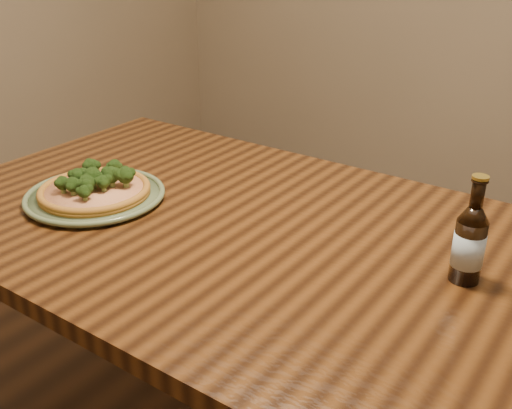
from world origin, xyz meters
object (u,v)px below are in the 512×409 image
Objects in this scene: pizza at (95,188)px; table at (259,267)px; plate at (95,196)px; beer_bottle at (469,243)px.

table is at bearing 13.25° from pizza.
pizza is (0.00, 0.00, 0.02)m from plate.
table is at bearing -172.39° from beer_bottle.
beer_bottle reaches higher than table.
plate reaches higher than table.
beer_bottle is (0.42, 0.05, 0.17)m from table.
plate is at bearing -169.39° from beer_bottle.
beer_bottle reaches higher than plate.
plate is 0.85m from beer_bottle.
beer_bottle is at bearing 7.36° from table.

